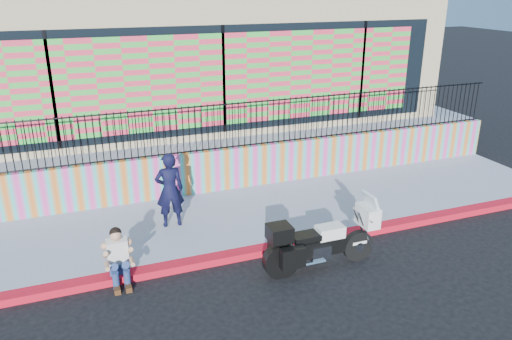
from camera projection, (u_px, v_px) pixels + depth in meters
name	position (u px, v px, depth m)	size (l,w,h in m)	color
ground	(285.00, 249.00, 10.46)	(90.00, 90.00, 0.00)	black
red_curb	(285.00, 246.00, 10.44)	(16.00, 0.30, 0.15)	red
sidewalk	(257.00, 214.00, 11.88)	(16.00, 3.00, 0.15)	#8F96AC
mural_wall	(235.00, 168.00, 13.07)	(16.00, 0.20, 1.10)	#E93D99
metal_fence	(235.00, 125.00, 12.66)	(15.80, 0.04, 1.20)	black
elevated_platform	(190.00, 123.00, 17.56)	(16.00, 10.00, 1.25)	#8F96AC
storefront_building	(187.00, 47.00, 16.45)	(14.00, 8.06, 4.00)	tan
police_motorcycle	(319.00, 241.00, 9.56)	(2.30, 0.76, 1.43)	black
police_officer	(170.00, 190.00, 10.88)	(0.62, 0.41, 1.70)	black
seated_man	(119.00, 262.00, 9.12)	(0.54, 0.71, 1.06)	navy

